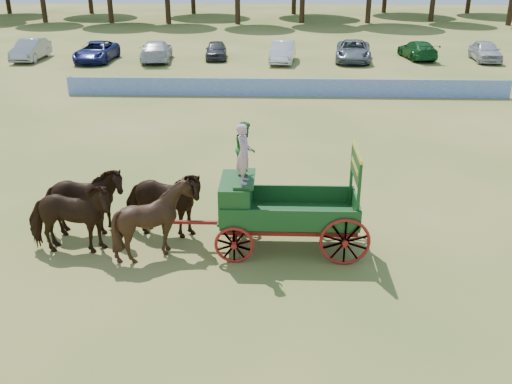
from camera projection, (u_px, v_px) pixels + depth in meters
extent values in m
plane|color=#A28549|center=(328.00, 239.00, 17.03)|extent=(160.00, 160.00, 0.00)
imported|color=#321E0E|center=(70.00, 218.00, 15.83)|extent=(2.59, 1.22, 2.17)
imported|color=#321E0E|center=(82.00, 202.00, 16.84)|extent=(2.72, 1.56, 2.17)
imported|color=#321E0E|center=(156.00, 220.00, 15.75)|extent=(2.25, 2.07, 2.17)
imported|color=#321E0E|center=(163.00, 203.00, 16.77)|extent=(2.71, 1.54, 2.17)
cube|color=maroon|center=(236.00, 228.00, 16.38)|extent=(0.12, 2.00, 0.12)
cube|color=maroon|center=(341.00, 229.00, 16.28)|extent=(0.12, 2.00, 0.12)
cube|color=maroon|center=(289.00, 234.00, 15.78)|extent=(3.80, 0.10, 0.12)
cube|color=maroon|center=(288.00, 217.00, 16.79)|extent=(3.80, 0.10, 0.12)
cube|color=maroon|center=(205.00, 223.00, 16.35)|extent=(2.80, 0.09, 0.09)
cube|color=#174719|center=(289.00, 216.00, 16.17)|extent=(3.80, 1.80, 0.10)
cube|color=#174719|center=(290.00, 220.00, 15.25)|extent=(3.80, 0.06, 0.55)
cube|color=#174719|center=(289.00, 194.00, 16.86)|extent=(3.80, 0.06, 0.55)
cube|color=#174719|center=(356.00, 207.00, 15.99)|extent=(0.06, 1.80, 0.55)
cube|color=#174719|center=(236.00, 197.00, 16.01)|extent=(0.85, 1.70, 1.05)
cube|color=#174719|center=(245.00, 179.00, 15.78)|extent=(0.55, 1.50, 0.08)
cube|color=#174719|center=(223.00, 204.00, 16.10)|extent=(0.10, 1.60, 0.65)
cube|color=#174719|center=(229.00, 213.00, 16.21)|extent=(0.55, 1.60, 0.06)
cube|color=#174719|center=(359.00, 197.00, 15.01)|extent=(0.08, 0.08, 1.80)
cube|color=#174719|center=(351.00, 175.00, 16.48)|extent=(0.08, 0.08, 1.80)
cube|color=#174719|center=(356.00, 166.00, 15.51)|extent=(0.07, 1.75, 0.75)
cube|color=yellow|center=(357.00, 152.00, 15.35)|extent=(0.08, 1.80, 0.09)
cube|color=yellow|center=(355.00, 166.00, 15.51)|extent=(0.02, 1.30, 0.12)
torus|color=maroon|center=(234.00, 245.00, 15.52)|extent=(1.09, 0.09, 1.09)
torus|color=maroon|center=(239.00, 215.00, 17.27)|extent=(1.09, 0.09, 1.09)
torus|color=maroon|center=(345.00, 242.00, 15.37)|extent=(1.39, 0.09, 1.39)
torus|color=maroon|center=(338.00, 212.00, 17.12)|extent=(1.39, 0.09, 1.39)
imported|color=#C698A8|center=(244.00, 154.00, 15.12)|extent=(0.39, 0.60, 1.63)
imported|color=#256227|center=(245.00, 148.00, 15.79)|extent=(0.56, 0.72, 1.49)
cube|color=#1F48A9|center=(286.00, 88.00, 33.41)|extent=(26.00, 0.08, 1.05)
imported|color=gray|center=(31.00, 50.00, 44.42)|extent=(1.79, 4.89, 1.60)
imported|color=navy|center=(96.00, 52.00, 43.90)|extent=(2.55, 5.41, 1.50)
imported|color=silver|center=(156.00, 51.00, 44.08)|extent=(2.73, 5.60, 1.57)
imported|color=#333338|center=(216.00, 50.00, 44.97)|extent=(1.90, 4.13, 1.37)
imported|color=silver|center=(283.00, 52.00, 43.47)|extent=(2.14, 4.90, 1.57)
imported|color=slate|center=(353.00, 51.00, 44.01)|extent=(3.25, 5.91, 1.57)
imported|color=#144C1E|center=(418.00, 50.00, 44.96)|extent=(2.62, 5.08, 1.41)
imported|color=#B2B2B7|center=(485.00, 51.00, 44.06)|extent=(2.12, 4.63, 1.54)
cylinder|color=#382314|center=(43.00, 4.00, 67.38)|extent=(0.60, 0.60, 4.24)
cylinder|color=#382314|center=(110.00, 2.00, 66.83)|extent=(0.60, 0.60, 4.67)
cylinder|color=#382314|center=(168.00, 4.00, 66.11)|extent=(0.60, 0.60, 4.38)
cylinder|color=#382314|center=(238.00, 1.00, 65.59)|extent=(0.60, 0.60, 5.13)
cylinder|color=#382314|center=(302.00, 1.00, 66.82)|extent=(0.60, 0.60, 4.94)
cylinder|color=#382314|center=(369.00, 0.00, 66.36)|extent=(0.60, 0.60, 5.24)
cylinder|color=#382314|center=(433.00, 1.00, 68.28)|extent=(0.60, 0.60, 4.60)
cylinder|color=#382314|center=(512.00, 3.00, 64.43)|extent=(0.60, 0.60, 4.78)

